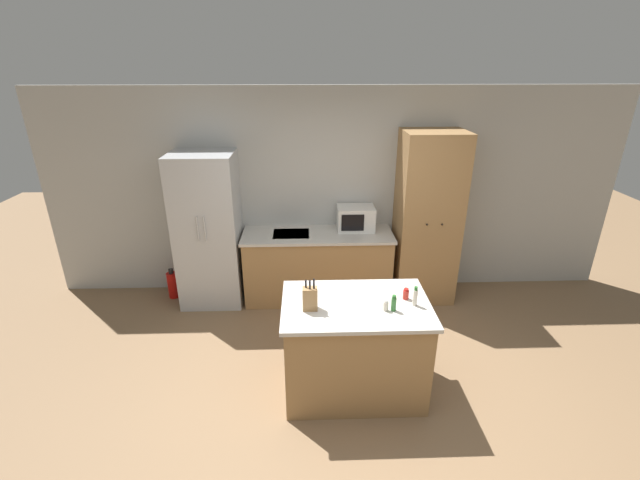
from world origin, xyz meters
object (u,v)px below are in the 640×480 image
refrigerator (209,231)px  spice_bottle_tall_dark (394,303)px  microwave (356,218)px  pantry_cabinet (427,219)px  fire_extinguisher (173,285)px  spice_bottle_short_red (386,306)px  spice_bottle_green_herb (415,297)px  knife_block (310,298)px  spice_bottle_amber_oil (406,294)px

refrigerator → spice_bottle_tall_dark: size_ratio=13.11×
microwave → spice_bottle_tall_dark: microwave is taller
pantry_cabinet → fire_extinguisher: bearing=179.1°
pantry_cabinet → microwave: bearing=172.3°
microwave → spice_bottle_short_red: microwave is taller
spice_bottle_short_red → spice_bottle_green_herb: 0.28m
spice_bottle_green_herb → refrigerator: bearing=140.4°
spice_bottle_tall_dark → knife_block: bearing=176.4°
knife_block → spice_bottle_green_herb: 0.90m
microwave → knife_block: 2.00m
pantry_cabinet → spice_bottle_amber_oil: bearing=-110.6°
spice_bottle_tall_dark → spice_bottle_amber_oil: (0.15, 0.19, -0.02)m
pantry_cabinet → fire_extinguisher: (-3.22, 0.05, -0.88)m
spice_bottle_short_red → spice_bottle_green_herb: spice_bottle_green_herb is taller
refrigerator → pantry_cabinet: 2.68m
fire_extinguisher → spice_bottle_short_red: bearing=-38.1°
spice_bottle_green_herb → microwave: bearing=99.1°
knife_block → microwave: bearing=72.6°
pantry_cabinet → spice_bottle_green_herb: (-0.57, -1.75, -0.06)m
microwave → spice_bottle_amber_oil: (0.25, -1.76, -0.07)m
pantry_cabinet → spice_bottle_short_red: size_ratio=21.73×
pantry_cabinet → spice_bottle_short_red: 2.01m
spice_bottle_green_herb → fire_extinguisher: size_ratio=0.44×
spice_bottle_tall_dark → fire_extinguisher: size_ratio=0.36×
spice_bottle_tall_dark → spice_bottle_green_herb: size_ratio=0.81×
fire_extinguisher → spice_bottle_green_herb: bearing=-34.2°
knife_block → spice_bottle_short_red: (0.63, -0.04, -0.06)m
knife_block → spice_bottle_short_red: knife_block is taller
refrigerator → fire_extinguisher: (-0.55, 0.06, -0.77)m
spice_bottle_tall_dark → spice_bottle_short_red: spice_bottle_tall_dark is taller
knife_block → fire_extinguisher: bearing=133.8°
knife_block → spice_bottle_green_herb: bearing=2.2°
spice_bottle_tall_dark → spice_bottle_amber_oil: 0.24m
refrigerator → spice_bottle_green_herb: bearing=-39.6°
spice_bottle_tall_dark → refrigerator: bearing=136.4°
refrigerator → spice_bottle_tall_dark: refrigerator is taller
spice_bottle_short_red → microwave: bearing=91.1°
knife_block → fire_extinguisher: size_ratio=0.72×
spice_bottle_amber_oil → spice_bottle_short_red: bearing=-139.1°
knife_block → spice_bottle_amber_oil: 0.86m
spice_bottle_tall_dark → microwave: bearing=93.0°
pantry_cabinet → spice_bottle_tall_dark: bearing=-112.6°
microwave → spice_bottle_tall_dark: 1.95m
spice_bottle_tall_dark → spice_bottle_amber_oil: size_ratio=1.41×
pantry_cabinet → spice_bottle_green_herb: size_ratio=11.92×
spice_bottle_amber_oil → spice_bottle_green_herb: bearing=-63.6°
pantry_cabinet → spice_bottle_tall_dark: pantry_cabinet is taller
spice_bottle_short_red → spice_bottle_amber_oil: bearing=40.9°
pantry_cabinet → spice_bottle_tall_dark: (-0.76, -1.83, -0.08)m
knife_block → spice_bottle_amber_oil: (0.84, 0.14, -0.06)m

